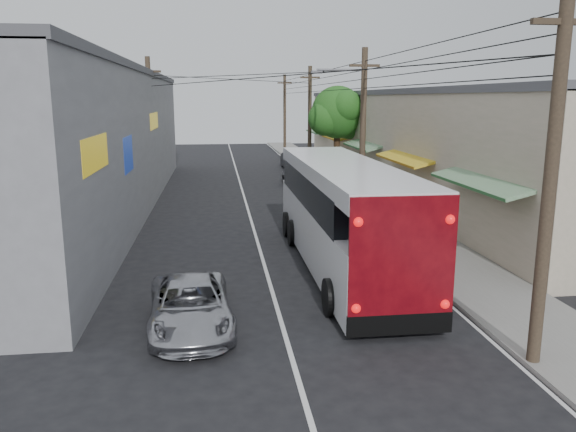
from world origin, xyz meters
The scene contains 13 objects.
ground centered at (0.00, 0.00, 0.00)m, with size 120.00×120.00×0.00m, color black.
sidewalk centered at (6.50, 20.00, 0.06)m, with size 3.00×80.00×0.12m, color slate.
building_right centered at (10.99, 22.00, 3.15)m, with size 7.09×40.00×6.25m.
building_left centered at (-8.50, 18.00, 3.65)m, with size 7.20×36.00×7.25m.
utility_poles centered at (3.13, 20.33, 4.13)m, with size 11.80×45.28×8.00m.
street_tree centered at (6.87, 26.02, 4.67)m, with size 4.40×4.00×6.60m.
coach_bus centered at (2.66, 5.86, 1.88)m, with size 2.92×12.61×3.63m.
jeepney centered at (-2.32, 1.00, 0.61)m, with size 2.03×4.40×1.22m, color #B8B8BF.
parked_suv centered at (4.60, 17.77, 0.85)m, with size 2.38×5.86×1.70m, color gray.
parked_car_mid centered at (3.80, 24.34, 0.65)m, with size 1.53×3.79×1.29m, color #26262B.
parked_car_far centered at (4.60, 33.63, 0.64)m, with size 1.36×3.90×1.28m, color black.
pedestrian_near centered at (5.42, 13.52, 1.05)m, with size 0.68×0.44×1.85m, color #CC6C92.
pedestrian_far centered at (7.60, 12.41, 0.99)m, with size 0.85×0.66×1.75m, color #8E9CCF.
Camera 1 is at (-1.57, -12.61, 5.75)m, focal length 35.00 mm.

